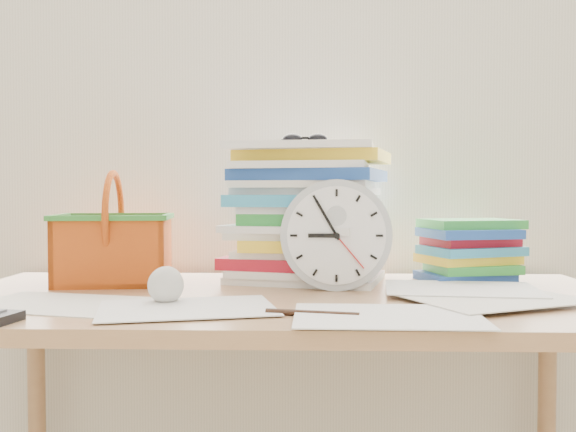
{
  "coord_description": "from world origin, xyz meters",
  "views": [
    {
      "loc": [
        0.05,
        0.29,
        0.96
      ],
      "look_at": [
        0.01,
        1.6,
        0.91
      ],
      "focal_mm": 40.0,
      "sensor_mm": 36.0,
      "label": 1
    }
  ],
  "objects_px": {
    "book_stack": "(467,250)",
    "basket": "(114,228)",
    "paper_stack": "(306,213)",
    "desk": "(285,330)",
    "clock": "(336,235)"
  },
  "relations": [
    {
      "from": "paper_stack",
      "to": "clock",
      "type": "height_order",
      "value": "paper_stack"
    },
    {
      "from": "desk",
      "to": "paper_stack",
      "type": "height_order",
      "value": "paper_stack"
    },
    {
      "from": "basket",
      "to": "paper_stack",
      "type": "bearing_deg",
      "value": 2.41
    },
    {
      "from": "book_stack",
      "to": "basket",
      "type": "bearing_deg",
      "value": -175.05
    },
    {
      "from": "paper_stack",
      "to": "basket",
      "type": "relative_size",
      "value": 1.42
    },
    {
      "from": "paper_stack",
      "to": "clock",
      "type": "xyz_separation_m",
      "value": [
        0.06,
        -0.15,
        -0.04
      ]
    },
    {
      "from": "book_stack",
      "to": "basket",
      "type": "height_order",
      "value": "basket"
    },
    {
      "from": "clock",
      "to": "basket",
      "type": "distance_m",
      "value": 0.51
    },
    {
      "from": "desk",
      "to": "clock",
      "type": "relative_size",
      "value": 5.88
    },
    {
      "from": "book_stack",
      "to": "basket",
      "type": "relative_size",
      "value": 0.97
    },
    {
      "from": "desk",
      "to": "clock",
      "type": "bearing_deg",
      "value": 31.91
    },
    {
      "from": "basket",
      "to": "book_stack",
      "type": "bearing_deg",
      "value": -1.95
    },
    {
      "from": "desk",
      "to": "basket",
      "type": "relative_size",
      "value": 5.48
    },
    {
      "from": "book_stack",
      "to": "basket",
      "type": "distance_m",
      "value": 0.83
    },
    {
      "from": "desk",
      "to": "clock",
      "type": "xyz_separation_m",
      "value": [
        0.11,
        0.07,
        0.19
      ]
    }
  ]
}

